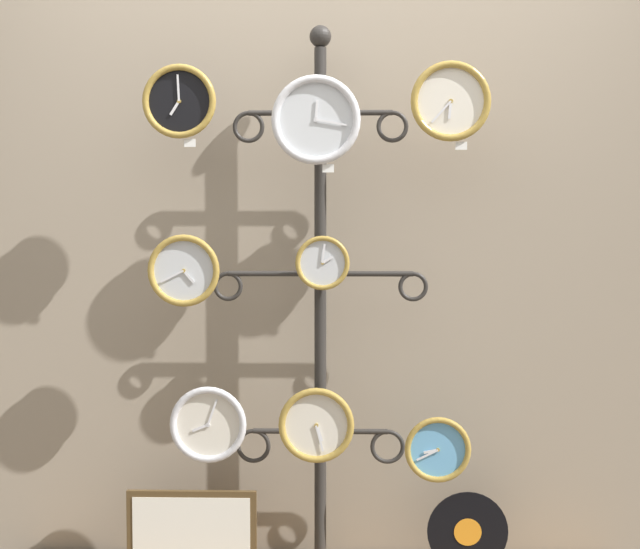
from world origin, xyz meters
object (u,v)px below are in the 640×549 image
picture_frame (192,533)px  clock_bottom_center (316,425)px  clock_top_center (316,120)px  clock_middle_left (184,271)px  clock_middle_center (323,263)px  clock_bottom_right (438,449)px  clock_bottom_left (208,424)px  display_stand (320,387)px  clock_top_left (179,101)px  vinyl_record (468,532)px  clock_top_right (451,101)px

picture_frame → clock_bottom_center: bearing=-1.5°
clock_top_center → clock_middle_left: (-0.47, 0.02, -0.52)m
clock_middle_left → clock_middle_center: (0.49, 0.02, 0.03)m
clock_bottom_center → clock_bottom_right: 0.44m
clock_bottom_left → clock_bottom_center: bearing=-1.6°
display_stand → clock_top_center: (-0.01, -0.11, 0.95)m
clock_bottom_left → clock_bottom_right: bearing=-0.4°
display_stand → clock_top_center: size_ratio=6.53×
clock_top_left → vinyl_record: 1.84m
clock_bottom_left → clock_bottom_center: (0.38, -0.01, 0.00)m
clock_top_left → clock_bottom_center: bearing=-1.6°
display_stand → clock_middle_center: (0.01, -0.07, 0.46)m
clock_top_left → clock_top_right: size_ratio=0.93×
clock_middle_left → picture_frame: bearing=-19.2°
clock_top_center → clock_middle_left: clock_top_center is taller
clock_bottom_right → clock_top_center: bearing=-179.0°
clock_middle_center → picture_frame: bearing=-176.6°
clock_middle_center → display_stand: bearing=97.5°
clock_bottom_left → vinyl_record: 1.01m
clock_middle_left → clock_bottom_center: 0.72m
clock_top_right → clock_bottom_right: 1.21m
clock_top_right → vinyl_record: (0.08, 0.06, -1.53)m
clock_bottom_right → clock_middle_center: bearing=175.1°
clock_top_right → picture_frame: bearing=179.4°
clock_middle_left → clock_bottom_center: (0.47, -0.02, -0.54)m
display_stand → picture_frame: display_stand is taller
clock_top_right → picture_frame: size_ratio=0.60×
clock_middle_center → clock_top_right: bearing=-4.8°
clock_top_right → clock_middle_center: clock_top_right is taller
clock_middle_left → vinyl_record: 1.38m
clock_top_center → clock_bottom_center: bearing=71.0°
clock_top_right → clock_middle_left: size_ratio=1.08×
clock_bottom_left → clock_top_center: bearing=-2.0°
clock_top_center → picture_frame: bearing=178.1°
display_stand → clock_top_right: size_ratio=7.30×
clock_middle_left → clock_top_left: bearing=-148.0°
display_stand → clock_middle_left: 0.65m
display_stand → clock_middle_left: display_stand is taller
clock_bottom_center → vinyl_record: 0.68m
clock_bottom_right → picture_frame: 0.93m
clock_middle_center → clock_bottom_right: clock_middle_center is taller
display_stand → clock_bottom_center: (-0.01, -0.11, -0.11)m
clock_bottom_right → clock_top_right: bearing=-3.8°
clock_middle_center → clock_bottom_center: 0.57m
clock_top_right → clock_middle_center: bearing=175.2°
clock_bottom_center → picture_frame: 0.60m
display_stand → picture_frame: 0.69m
clock_top_center → clock_bottom_left: size_ratio=1.13×
clock_middle_left → vinyl_record: bearing=2.5°
clock_bottom_right → vinyl_record: 0.34m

